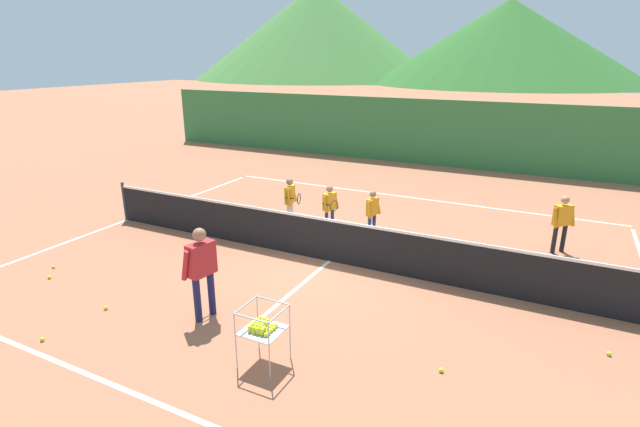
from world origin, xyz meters
TOP-DOWN VIEW (x-y plane):
  - ground_plane at (0.00, 0.00)m, footprint 120.00×120.00m
  - line_baseline_near at (0.00, -5.09)m, footprint 12.27×0.08m
  - line_baseline_far at (0.00, 5.60)m, footprint 12.27×0.08m
  - line_sideline_west at (-6.13, 0.00)m, footprint 0.08×10.69m
  - line_service_center at (0.00, 0.00)m, footprint 0.08×5.66m
  - tennis_net at (0.00, 0.00)m, footprint 12.41×0.08m
  - instructor at (-0.88, -3.09)m, footprint 0.43×0.79m
  - student_0 at (-1.88, 1.55)m, footprint 0.53×0.56m
  - student_1 at (-0.78, 1.62)m, footprint 0.41×0.65m
  - student_2 at (0.31, 1.74)m, footprint 0.27×0.48m
  - student_3 at (4.43, 2.79)m, footprint 0.50×0.46m
  - ball_cart at (0.73, -3.74)m, footprint 0.58×0.58m
  - tennis_ball_0 at (-4.66, -3.34)m, footprint 0.07×0.07m
  - tennis_ball_1 at (3.10, -2.78)m, footprint 0.07×0.07m
  - tennis_ball_2 at (-5.05, -2.98)m, footprint 0.07×0.07m
  - tennis_ball_3 at (-2.62, -3.70)m, footprint 0.07×0.07m
  - tennis_ball_4 at (5.26, -1.25)m, footprint 0.07×0.07m
  - tennis_ball_5 at (-2.69, -4.84)m, footprint 0.07×0.07m
  - windscreen_fence at (0.00, 10.59)m, footprint 26.99×0.08m
  - hill_0 at (-5.49, 73.86)m, footprint 41.27×41.27m
  - hill_1 at (-39.38, 76.20)m, footprint 45.22×45.22m

SIDE VIEW (x-z plane):
  - ground_plane at x=0.00m, z-range 0.00..0.00m
  - line_baseline_near at x=0.00m, z-range 0.00..0.01m
  - line_baseline_far at x=0.00m, z-range 0.00..0.01m
  - line_sideline_west at x=-6.13m, z-range 0.00..0.01m
  - line_service_center at x=0.00m, z-range 0.00..0.01m
  - tennis_ball_0 at x=-4.66m, z-range 0.00..0.07m
  - tennis_ball_1 at x=3.10m, z-range 0.00..0.07m
  - tennis_ball_2 at x=-5.05m, z-range 0.00..0.07m
  - tennis_ball_3 at x=-2.62m, z-range 0.00..0.07m
  - tennis_ball_4 at x=5.26m, z-range 0.00..0.07m
  - tennis_ball_5 at x=-2.69m, z-range 0.00..0.07m
  - tennis_net at x=0.00m, z-range -0.03..1.02m
  - ball_cart at x=0.73m, z-range 0.15..1.05m
  - student_2 at x=0.31m, z-range 0.12..1.32m
  - student_1 at x=-0.78m, z-range 0.13..1.35m
  - student_0 at x=-1.88m, z-range 0.13..1.43m
  - student_3 at x=4.43m, z-range 0.13..1.47m
  - instructor at x=-0.88m, z-range 0.16..1.79m
  - windscreen_fence at x=0.00m, z-range 0.00..2.63m
  - hill_0 at x=-5.49m, z-range 0.00..12.40m
  - hill_1 at x=-39.38m, z-range 0.00..16.74m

